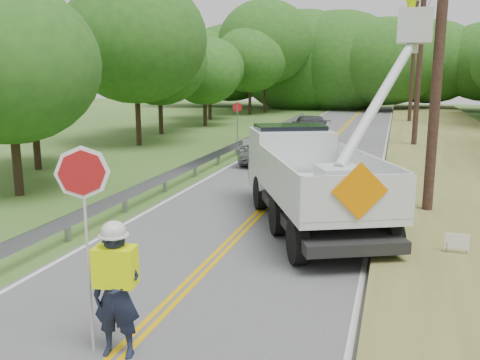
# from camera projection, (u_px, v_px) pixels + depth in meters

# --- Properties ---
(ground) EXTENTS (140.00, 140.00, 0.00)m
(ground) POSITION_uv_depth(u_px,v_px,m) (137.00, 337.00, 8.69)
(ground) COLOR #30541B
(ground) RESTS_ON ground
(road) EXTENTS (7.20, 96.00, 0.03)m
(road) POSITION_uv_depth(u_px,v_px,m) (295.00, 177.00, 21.81)
(road) COLOR #555557
(road) RESTS_ON ground
(guardrail) EXTENTS (0.18, 48.00, 0.77)m
(guardrail) POSITION_uv_depth(u_px,v_px,m) (212.00, 157.00, 23.68)
(guardrail) COLOR gray
(guardrail) RESTS_ON ground
(utility_poles) EXTENTS (1.60, 43.30, 10.00)m
(utility_poles) POSITION_uv_depth(u_px,v_px,m) (426.00, 50.00, 22.15)
(utility_poles) COLOR black
(utility_poles) RESTS_ON ground
(tall_grass_verge) EXTENTS (7.00, 96.00, 0.30)m
(tall_grass_verge) POSITION_uv_depth(u_px,v_px,m) (478.00, 185.00, 19.77)
(tall_grass_verge) COLOR brown
(tall_grass_verge) RESTS_ON ground
(treeline_left) EXTENTS (10.98, 56.47, 11.96)m
(treeline_left) POSITION_uv_depth(u_px,v_px,m) (206.00, 53.00, 40.93)
(treeline_left) COLOR #332319
(treeline_left) RESTS_ON ground
(treeline_horizon) EXTENTS (56.36, 14.37, 12.37)m
(treeline_horizon) POSITION_uv_depth(u_px,v_px,m) (374.00, 62.00, 59.83)
(treeline_horizon) COLOR #254F1A
(treeline_horizon) RESTS_ON ground
(flagger) EXTENTS (1.20, 0.60, 3.29)m
(flagger) POSITION_uv_depth(u_px,v_px,m) (116.00, 285.00, 7.90)
(flagger) COLOR #191E33
(flagger) RESTS_ON road
(bucket_truck) EXTENTS (5.66, 7.89, 7.29)m
(bucket_truck) POSITION_uv_depth(u_px,v_px,m) (310.00, 164.00, 15.56)
(bucket_truck) COLOR black
(bucket_truck) RESTS_ON road
(suv_silver) EXTENTS (3.09, 6.40, 1.76)m
(suv_silver) POSITION_uv_depth(u_px,v_px,m) (280.00, 143.00, 25.81)
(suv_silver) COLOR #B7B9BF
(suv_silver) RESTS_ON road
(suv_darkgrey) EXTENTS (3.56, 6.03, 1.64)m
(suv_darkgrey) POSITION_uv_depth(u_px,v_px,m) (310.00, 128.00, 33.20)
(suv_darkgrey) COLOR #3C4045
(suv_darkgrey) RESTS_ON road
(stop_sign_permanent) EXTENTS (0.53, 0.24, 2.65)m
(stop_sign_permanent) POSITION_uv_depth(u_px,v_px,m) (237.00, 118.00, 29.99)
(stop_sign_permanent) COLOR gray
(stop_sign_permanent) RESTS_ON ground
(yard_sign) EXTENTS (0.53, 0.05, 0.77)m
(yard_sign) POSITION_uv_depth(u_px,v_px,m) (457.00, 243.00, 11.80)
(yard_sign) COLOR white
(yard_sign) RESTS_ON ground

